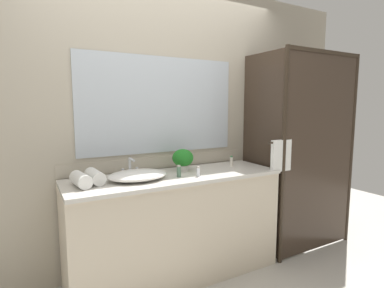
{
  "coord_description": "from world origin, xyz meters",
  "views": [
    {
      "loc": [
        -1.08,
        -2.21,
        1.47
      ],
      "look_at": [
        0.15,
        0.0,
        1.15
      ],
      "focal_mm": 28.08,
      "sensor_mm": 36.0,
      "label": 1
    }
  ],
  "objects": [
    {
      "name": "amenity_bottle_shampoo",
      "position": [
        -0.02,
        -0.08,
        0.95
      ],
      "size": [
        0.03,
        0.03,
        0.1
      ],
      "color": "#4C7056",
      "rests_on": "vanity_cabinet"
    },
    {
      "name": "ground_plane",
      "position": [
        0.0,
        0.0,
        0.0
      ],
      "size": [
        8.0,
        8.0,
        0.0
      ],
      "primitive_type": "plane",
      "color": "#B7B2A8"
    },
    {
      "name": "rolled_towel_near_edge",
      "position": [
        -0.76,
        -0.01,
        0.95
      ],
      "size": [
        0.13,
        0.24,
        0.1
      ],
      "primitive_type": "cylinder",
      "rotation": [
        1.57,
        0.0,
        0.13
      ],
      "color": "white",
      "rests_on": "vanity_cabinet"
    },
    {
      "name": "amenity_bottle_conditioner",
      "position": [
        0.62,
        0.07,
        0.95
      ],
      "size": [
        0.03,
        0.03,
        0.1
      ],
      "color": "silver",
      "rests_on": "vanity_cabinet"
    },
    {
      "name": "vanity_cabinet",
      "position": [
        0.0,
        0.01,
        0.45
      ],
      "size": [
        1.8,
        0.58,
        0.9
      ],
      "color": "beige",
      "rests_on": "ground_plane"
    },
    {
      "name": "wall_back_with_mirror",
      "position": [
        0.0,
        0.34,
        1.3
      ],
      "size": [
        4.4,
        0.06,
        2.6
      ],
      "color": "#B2A893",
      "rests_on": "ground_plane"
    },
    {
      "name": "shower_enclosure",
      "position": [
        1.28,
        -0.19,
        1.03
      ],
      "size": [
        1.2,
        0.59,
        2.0
      ],
      "color": "#2D2319",
      "rests_on": "ground_plane"
    },
    {
      "name": "faucet",
      "position": [
        -0.34,
        0.18,
        0.95
      ],
      "size": [
        0.17,
        0.13,
        0.15
      ],
      "color": "silver",
      "rests_on": "vanity_cabinet"
    },
    {
      "name": "sink_basin",
      "position": [
        -0.34,
        -0.01,
        0.94
      ],
      "size": [
        0.47,
        0.35,
        0.07
      ],
      "primitive_type": "ellipsoid",
      "color": "white",
      "rests_on": "vanity_cabinet"
    },
    {
      "name": "rolled_towel_middle",
      "position": [
        -0.65,
        0.05,
        0.95
      ],
      "size": [
        0.12,
        0.25,
        0.1
      ],
      "primitive_type": "cylinder",
      "rotation": [
        1.57,
        0.0,
        0.07
      ],
      "color": "white",
      "rests_on": "vanity_cabinet"
    },
    {
      "name": "potted_plant",
      "position": [
        0.12,
        0.11,
        1.01
      ],
      "size": [
        0.19,
        0.19,
        0.19
      ],
      "color": "beige",
      "rests_on": "vanity_cabinet"
    },
    {
      "name": "amenity_bottle_body_wash",
      "position": [
        0.13,
        -0.15,
        0.94
      ],
      "size": [
        0.03,
        0.03,
        0.08
      ],
      "color": "silver",
      "rests_on": "vanity_cabinet"
    }
  ]
}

